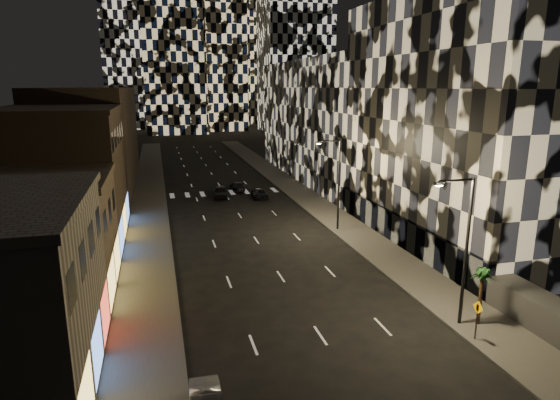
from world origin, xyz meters
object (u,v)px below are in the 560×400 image
streetlight_near (464,242)px  car_dark_midlane (221,192)px  streetlight_far (337,178)px  ped_sign (477,314)px  car_dark_oncoming (238,186)px  palm_tree (482,279)px  car_dark_rightlane (260,194)px

streetlight_near → car_dark_midlane: size_ratio=2.03×
streetlight_near → streetlight_far: 20.00m
streetlight_far → ped_sign: (-0.06, -21.86, -3.65)m
car_dark_oncoming → palm_tree: palm_tree is taller
car_dark_midlane → streetlight_near: bearing=-68.8°
streetlight_near → palm_tree: size_ratio=2.53×
car_dark_rightlane → car_dark_oncoming: bearing=114.0°
streetlight_far → palm_tree: (1.26, -20.37, -2.27)m
streetlight_far → car_dark_rightlane: size_ratio=2.21×
car_dark_midlane → car_dark_rightlane: 5.16m
streetlight_near → car_dark_rightlane: size_ratio=2.21×
car_dark_midlane → car_dark_oncoming: (2.91, 3.82, -0.15)m
streetlight_far → car_dark_midlane: streetlight_far is taller
car_dark_midlane → palm_tree: palm_tree is taller
car_dark_midlane → car_dark_rightlane: bearing=-12.3°
streetlight_far → car_dark_rightlane: streetlight_far is taller
car_dark_midlane → ped_sign: bearing=-69.5°
car_dark_oncoming → streetlight_near: bearing=100.3°
car_dark_oncoming → ped_sign: ped_sign is taller
streetlight_near → car_dark_oncoming: size_ratio=2.16×
streetlight_near → car_dark_rightlane: streetlight_near is taller
ped_sign → car_dark_oncoming: bearing=96.8°
car_dark_oncoming → ped_sign: bearing=99.9°
car_dark_oncoming → palm_tree: 42.23m
streetlight_far → car_dark_midlane: (-9.21, 17.28, -4.60)m
car_dark_oncoming → car_dark_rightlane: size_ratio=1.02×
car_dark_oncoming → ped_sign: (6.25, -42.97, 1.10)m
streetlight_near → car_dark_rightlane: bearing=97.0°
streetlight_near → car_dark_midlane: bearing=103.9°
ped_sign → car_dark_rightlane: bearing=95.1°
car_dark_midlane → car_dark_rightlane: size_ratio=1.09×
streetlight_far → car_dark_rightlane: bearing=105.6°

